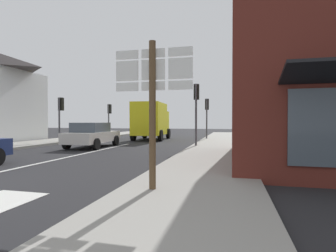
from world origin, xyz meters
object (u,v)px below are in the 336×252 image
sedan_far (92,135)px  traffic_light_near_right (196,101)px  traffic_light_near_left (61,110)px  traffic_light_far_left (109,113)px  delivery_truck (151,120)px  route_sign_post (153,99)px  traffic_light_far_right (207,110)px

sedan_far → traffic_light_near_right: size_ratio=1.15×
traffic_light_near_right → traffic_light_near_left: bearing=175.4°
sedan_far → traffic_light_far_left: 10.35m
delivery_truck → route_sign_post: bearing=-72.5°
traffic_light_far_left → sedan_far: bearing=-69.2°
delivery_truck → route_sign_post: size_ratio=1.60×
traffic_light_near_left → sedan_far: bearing=-29.3°
traffic_light_near_left → route_sign_post: bearing=-47.1°
traffic_light_near_right → traffic_light_near_left: (-9.65, 0.78, -0.38)m
delivery_truck → traffic_light_near_left: (-5.11, -4.93, 0.72)m
sedan_far → traffic_light_far_right: bearing=52.8°
route_sign_post → traffic_light_near_right: 10.10m
route_sign_post → traffic_light_near_left: 14.80m
traffic_light_far_right → traffic_light_near_left: 11.30m
traffic_light_far_left → traffic_light_near_right: size_ratio=0.86×
sedan_far → traffic_light_far_right: 10.09m
sedan_far → traffic_light_near_right: 6.46m
route_sign_post → traffic_light_far_left: bearing=118.8°
sedan_far → delivery_truck: bearing=78.1°
traffic_light_far_left → traffic_light_near_left: bearing=-90.0°
delivery_truck → traffic_light_near_left: traffic_light_near_left is taller
route_sign_post → traffic_light_far_left: 20.93m
traffic_light_near_right → traffic_light_near_left: 9.69m
delivery_truck → traffic_light_far_left: bearing=153.2°
sedan_far → delivery_truck: (1.47, 6.97, 0.89)m
delivery_truck → traffic_light_far_right: traffic_light_far_right is taller
sedan_far → route_sign_post: (6.44, -8.79, 1.24)m
traffic_light_far_right → delivery_truck: bearing=-168.4°
traffic_light_far_left → traffic_light_far_right: 9.79m
route_sign_post → traffic_light_near_left: size_ratio=1.00×
sedan_far → delivery_truck: size_ratio=0.84×
traffic_light_far_left → traffic_light_near_right: traffic_light_near_right is taller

